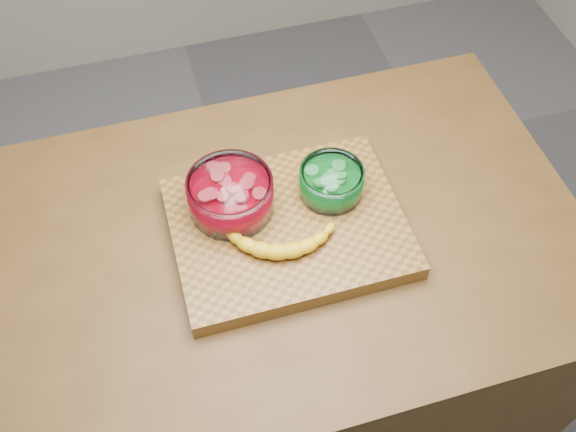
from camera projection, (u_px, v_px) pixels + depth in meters
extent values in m
plane|color=#5E5D62|center=(288.00, 395.00, 2.01)|extent=(3.50, 3.50, 0.00)
cube|color=#503518|center=(288.00, 332.00, 1.65)|extent=(1.20, 0.80, 0.90)
cube|color=brown|center=(288.00, 228.00, 1.27)|extent=(0.45, 0.35, 0.04)
cylinder|color=white|center=(231.00, 195.00, 1.24)|extent=(0.17, 0.17, 0.08)
cylinder|color=red|center=(231.00, 199.00, 1.25)|extent=(0.15, 0.15, 0.04)
cylinder|color=#FF5063|center=(230.00, 189.00, 1.22)|extent=(0.14, 0.14, 0.02)
cylinder|color=white|center=(331.00, 182.00, 1.27)|extent=(0.13, 0.13, 0.06)
cylinder|color=#14922A|center=(331.00, 184.00, 1.28)|extent=(0.11, 0.11, 0.03)
cylinder|color=#6AE173|center=(332.00, 176.00, 1.26)|extent=(0.10, 0.10, 0.02)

